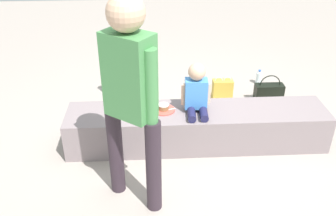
{
  "coord_description": "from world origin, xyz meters",
  "views": [
    {
      "loc": [
        -0.45,
        -3.04,
        2.17
      ],
      "look_at": [
        -0.3,
        -0.36,
        0.62
      ],
      "focal_mm": 39.6,
      "sensor_mm": 36.0,
      "label": 1
    }
  ],
  "objects_px": {
    "child_seated": "(197,91)",
    "cake_plate": "(164,108)",
    "handbag_black_leather": "(269,93)",
    "adult_standing": "(130,89)",
    "party_cup_red": "(248,106)",
    "water_bottle_near_gift": "(259,77)",
    "gift_bag": "(222,90)"
  },
  "relations": [
    {
      "from": "child_seated",
      "to": "cake_plate",
      "type": "height_order",
      "value": "child_seated"
    },
    {
      "from": "handbag_black_leather",
      "to": "adult_standing",
      "type": "bearing_deg",
      "value": -135.01
    },
    {
      "from": "adult_standing",
      "to": "cake_plate",
      "type": "bearing_deg",
      "value": 71.16
    },
    {
      "from": "cake_plate",
      "to": "party_cup_red",
      "type": "distance_m",
      "value": 1.23
    },
    {
      "from": "cake_plate",
      "to": "child_seated",
      "type": "bearing_deg",
      "value": -5.78
    },
    {
      "from": "child_seated",
      "to": "water_bottle_near_gift",
      "type": "distance_m",
      "value": 1.73
    },
    {
      "from": "adult_standing",
      "to": "gift_bag",
      "type": "bearing_deg",
      "value": 58.08
    },
    {
      "from": "adult_standing",
      "to": "handbag_black_leather",
      "type": "bearing_deg",
      "value": 44.99
    },
    {
      "from": "gift_bag",
      "to": "water_bottle_near_gift",
      "type": "bearing_deg",
      "value": 37.81
    },
    {
      "from": "cake_plate",
      "to": "handbag_black_leather",
      "type": "bearing_deg",
      "value": 31.21
    },
    {
      "from": "water_bottle_near_gift",
      "to": "child_seated",
      "type": "bearing_deg",
      "value": -127.42
    },
    {
      "from": "child_seated",
      "to": "handbag_black_leather",
      "type": "bearing_deg",
      "value": 39.54
    },
    {
      "from": "cake_plate",
      "to": "party_cup_red",
      "type": "height_order",
      "value": "cake_plate"
    },
    {
      "from": "child_seated",
      "to": "adult_standing",
      "type": "relative_size",
      "value": 0.29
    },
    {
      "from": "gift_bag",
      "to": "water_bottle_near_gift",
      "type": "relative_size",
      "value": 1.62
    },
    {
      "from": "adult_standing",
      "to": "party_cup_red",
      "type": "bearing_deg",
      "value": 47.26
    },
    {
      "from": "adult_standing",
      "to": "child_seated",
      "type": "bearing_deg",
      "value": 52.44
    },
    {
      "from": "water_bottle_near_gift",
      "to": "party_cup_red",
      "type": "bearing_deg",
      "value": -113.97
    },
    {
      "from": "adult_standing",
      "to": "water_bottle_near_gift",
      "type": "bearing_deg",
      "value": 52.53
    },
    {
      "from": "party_cup_red",
      "to": "child_seated",
      "type": "bearing_deg",
      "value": -137.84
    },
    {
      "from": "cake_plate",
      "to": "gift_bag",
      "type": "bearing_deg",
      "value": 48.6
    },
    {
      "from": "gift_bag",
      "to": "handbag_black_leather",
      "type": "relative_size",
      "value": 0.91
    },
    {
      "from": "adult_standing",
      "to": "party_cup_red",
      "type": "distance_m",
      "value": 2.1
    },
    {
      "from": "child_seated",
      "to": "adult_standing",
      "type": "xyz_separation_m",
      "value": [
        -0.57,
        -0.74,
        0.41
      ]
    },
    {
      "from": "cake_plate",
      "to": "gift_bag",
      "type": "distance_m",
      "value": 1.15
    },
    {
      "from": "party_cup_red",
      "to": "adult_standing",
      "type": "bearing_deg",
      "value": -132.74
    },
    {
      "from": "cake_plate",
      "to": "water_bottle_near_gift",
      "type": "height_order",
      "value": "cake_plate"
    },
    {
      "from": "child_seated",
      "to": "water_bottle_near_gift",
      "type": "xyz_separation_m",
      "value": [
        1.0,
        1.31,
        -0.5
      ]
    },
    {
      "from": "handbag_black_leather",
      "to": "water_bottle_near_gift",
      "type": "bearing_deg",
      "value": 87.68
    },
    {
      "from": "adult_standing",
      "to": "water_bottle_near_gift",
      "type": "xyz_separation_m",
      "value": [
        1.57,
        2.05,
        -0.91
      ]
    },
    {
      "from": "child_seated",
      "to": "adult_standing",
      "type": "distance_m",
      "value": 1.02
    },
    {
      "from": "cake_plate",
      "to": "gift_bag",
      "type": "xyz_separation_m",
      "value": [
        0.74,
        0.84,
        -0.26
      ]
    }
  ]
}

